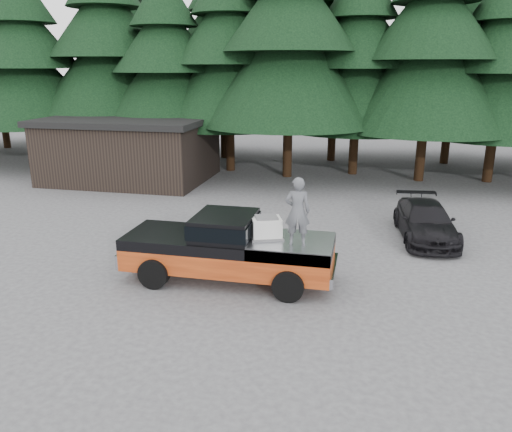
% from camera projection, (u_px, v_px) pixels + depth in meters
% --- Properties ---
extents(ground, '(120.00, 120.00, 0.00)m').
position_uv_depth(ground, '(240.00, 286.00, 13.79)').
color(ground, '#454447').
rests_on(ground, ground).
extents(pickup_truck, '(6.00, 2.04, 1.33)m').
position_uv_depth(pickup_truck, '(229.00, 258.00, 14.04)').
color(pickup_truck, '#C64C1A').
rests_on(pickup_truck, ground).
extents(truck_cab, '(1.66, 1.90, 0.59)m').
position_uv_depth(truck_cab, '(225.00, 225.00, 13.78)').
color(truck_cab, black).
rests_on(truck_cab, pickup_truck).
extents(air_compressor, '(0.96, 0.88, 0.54)m').
position_uv_depth(air_compressor, '(266.00, 228.00, 13.58)').
color(air_compressor, silver).
rests_on(air_compressor, pickup_truck).
extents(man_on_bed, '(0.71, 0.52, 1.81)m').
position_uv_depth(man_on_bed, '(297.00, 211.00, 12.89)').
color(man_on_bed, '#505257').
rests_on(man_on_bed, pickup_truck).
extents(parked_car, '(2.17, 4.49, 1.26)m').
position_uv_depth(parked_car, '(425.00, 221.00, 17.46)').
color(parked_car, black).
rests_on(parked_car, ground).
extents(utility_building, '(8.40, 6.40, 3.30)m').
position_uv_depth(utility_building, '(131.00, 148.00, 26.40)').
color(utility_building, black).
rests_on(utility_building, ground).
extents(treeline, '(60.15, 16.05, 17.50)m').
position_uv_depth(treeline, '(323.00, 31.00, 27.56)').
color(treeline, black).
rests_on(treeline, ground).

